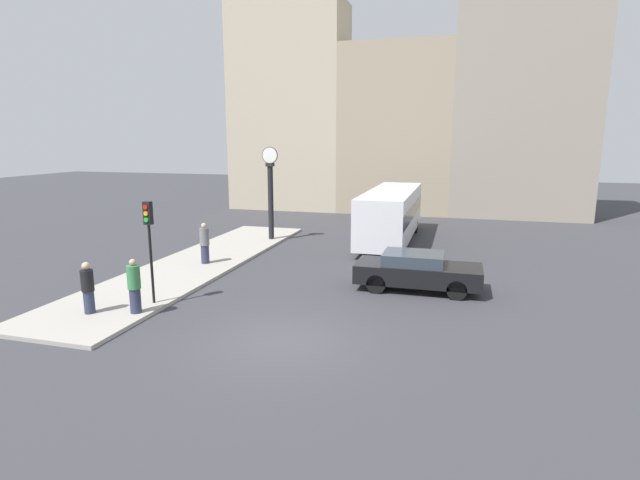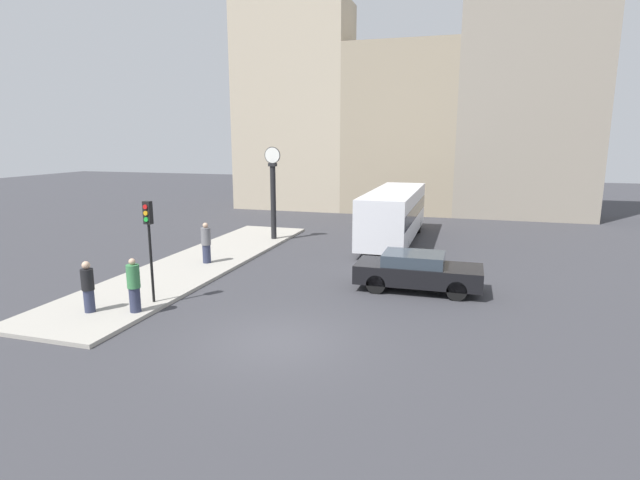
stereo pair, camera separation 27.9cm
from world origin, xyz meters
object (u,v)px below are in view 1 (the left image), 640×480
Objects in this scene: sedan_car at (417,271)px; street_clock at (271,193)px; pedestrian_black_jacket at (88,288)px; pedestrian_grey_jacket at (205,243)px; bus_distant at (391,212)px; traffic_light_near at (149,231)px; pedestrian_green_hoodie at (134,286)px.

sedan_car is 11.29m from street_clock.
sedan_car is at bearing 30.67° from pedestrian_black_jacket.
pedestrian_black_jacket reaches higher than sedan_car.
bus_distant is at bearing 46.89° from pedestrian_grey_jacket.
street_clock reaches higher than sedan_car.
bus_distant is 1.97× the size of street_clock.
traffic_light_near is (-6.24, -13.15, 0.99)m from bus_distant.
street_clock is 3.01× the size of pedestrian_black_jacket.
traffic_light_near is 1.90× the size of pedestrian_grey_jacket.
pedestrian_black_jacket is 1.47m from pedestrian_green_hoodie.
bus_distant is at bearing 104.01° from sedan_car.
street_clock reaches higher than pedestrian_black_jacket.
sedan_car is 9.68m from traffic_light_near.
pedestrian_grey_jacket is at bearing 86.88° from pedestrian_black_jacket.
bus_distant is 15.48m from pedestrian_green_hoodie.
bus_distant reaches higher than pedestrian_black_jacket.
pedestrian_black_jacket is at bearing -117.53° from bus_distant.
street_clock is 13.04m from pedestrian_black_jacket.
traffic_light_near is at bearing -89.16° from street_clock.
sedan_car is at bearing -75.99° from bus_distant.
pedestrian_black_jacket is 0.92× the size of pedestrian_grey_jacket.
pedestrian_green_hoodie is at bearing -147.37° from sedan_car.
street_clock is (-0.17, 11.42, 0.04)m from traffic_light_near.
pedestrian_green_hoodie is (0.20, -12.44, -1.66)m from street_clock.
traffic_light_near reaches higher than pedestrian_black_jacket.
pedestrian_black_jacket is (-1.20, -12.87, -1.70)m from street_clock.
pedestrian_black_jacket is at bearing -149.33° from sedan_car.
pedestrian_grey_jacket is at bearing 100.38° from traffic_light_near.
street_clock is (-8.60, 7.06, 1.92)m from sedan_car.
bus_distant reaches higher than pedestrian_green_hoodie.
pedestrian_green_hoodie is 0.97× the size of pedestrian_grey_jacket.
traffic_light_near is 2.59m from pedestrian_black_jacket.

